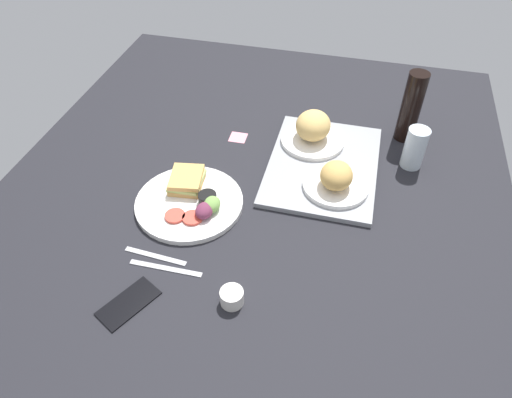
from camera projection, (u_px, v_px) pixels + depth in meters
The scene contains 12 objects.
ground_plane at pixel (248, 206), 135.70cm from camera, with size 190.00×150.00×3.00cm, color black.
serving_tray at pixel (323, 165), 145.48cm from camera, with size 45.00×33.00×1.60cm, color gray.
bread_plate_near at pixel (313, 130), 150.35cm from camera, with size 20.69×20.69×10.18cm.
bread_plate_far at pixel (336, 180), 134.50cm from camera, with size 19.35×19.35×8.76cm.
plate_with_salad at pixel (191, 199), 133.23cm from camera, with size 30.70×30.70×5.40cm.
drinking_glass at pixel (415, 148), 142.19cm from camera, with size 6.54×6.54×13.31cm, color silver.
soda_bottle at pixel (411, 107), 148.90cm from camera, with size 6.40×6.40×23.79cm, color black.
espresso_cup at pixel (232, 297), 109.13cm from camera, with size 5.60×5.60×4.00cm, color silver.
fork at pixel (156, 256), 120.22cm from camera, with size 17.00×1.40×0.50cm, color #B7B7BC.
knife at pixel (166, 268), 117.42cm from camera, with size 19.00×1.40×0.50cm, color #B7B7BC.
cell_phone at pixel (128, 303), 109.89cm from camera, with size 14.40×7.20×0.80cm, color black.
sticky_note at pixel (238, 137), 157.06cm from camera, with size 5.60×5.60×0.12cm, color pink.
Camera 1 is at (92.60, 25.74, 94.35)cm, focal length 32.85 mm.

